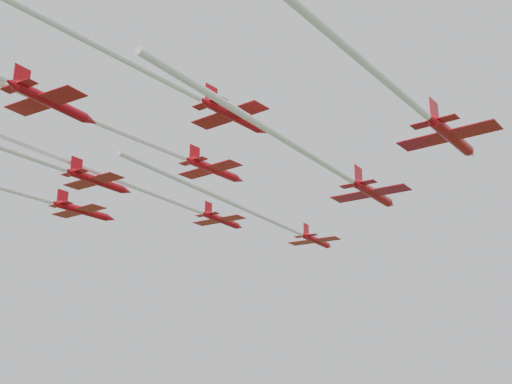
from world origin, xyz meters
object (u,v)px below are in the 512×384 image
(jet_row3_right, at_px, (391,85))
(jet_lead, at_px, (279,224))
(jet_row2_right, at_px, (338,172))
(jet_row4_right, at_px, (80,36))
(jet_row3_mid, at_px, (113,129))
(jet_row2_left, at_px, (139,188))

(jet_row3_right, bearing_deg, jet_lead, 137.28)
(jet_row2_right, relative_size, jet_row4_right, 0.75)
(jet_row2_right, xyz_separation_m, jet_row4_right, (-15.08, -30.23, 2.04))
(jet_row2_right, distance_m, jet_row3_mid, 25.16)
(jet_row4_right, bearing_deg, jet_lead, 107.92)
(jet_row2_left, height_order, jet_row3_right, jet_row2_left)
(jet_row2_right, height_order, jet_row3_right, jet_row3_right)
(jet_row2_right, distance_m, jet_row3_right, 20.57)
(jet_row2_right, height_order, jet_row3_mid, jet_row3_mid)
(jet_row2_left, bearing_deg, jet_row4_right, -54.64)
(jet_row2_right, bearing_deg, jet_row2_left, -171.05)
(jet_row3_mid, height_order, jet_row3_right, jet_row3_mid)
(jet_row2_left, relative_size, jet_row3_mid, 1.11)
(jet_lead, height_order, jet_row4_right, jet_row4_right)
(jet_row2_right, bearing_deg, jet_lead, 139.29)
(jet_lead, distance_m, jet_row2_left, 21.20)
(jet_lead, relative_size, jet_row3_right, 0.89)
(jet_lead, distance_m, jet_row2_right, 22.03)
(jet_row2_left, bearing_deg, jet_lead, 60.31)
(jet_row3_mid, relative_size, jet_row3_right, 1.06)
(jet_row2_left, relative_size, jet_row2_right, 1.40)
(jet_row3_mid, bearing_deg, jet_row2_right, 49.52)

